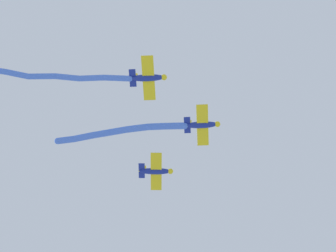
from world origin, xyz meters
TOP-DOWN VIEW (x-y plane):
  - airplane_lead at (3.30, -0.51)m, footprint 6.41×4.82m
  - smoke_trail_lead at (0.45, -11.15)m, footprint 6.67×17.57m
  - airplane_left_wing at (-4.66, -5.95)m, footprint 6.35×4.75m
  - airplane_right_wing at (9.54, -7.84)m, footprint 6.40×4.81m
  - smoke_trail_right_wing at (8.95, -22.60)m, footprint 1.99×25.77m

SIDE VIEW (x-z plane):
  - airplane_lead at x=3.30m, z-range 78.93..80.52m
  - airplane_left_wing at x=-4.66m, z-range 78.93..80.52m
  - airplane_right_wing at x=9.54m, z-range 79.23..80.82m
  - smoke_trail_right_wing at x=8.95m, z-range 79.39..81.63m
  - smoke_trail_lead at x=0.45m, z-range 79.18..82.98m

